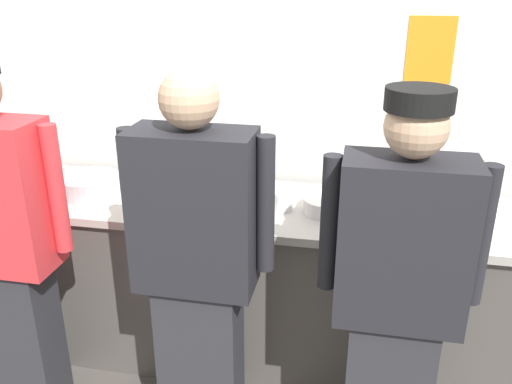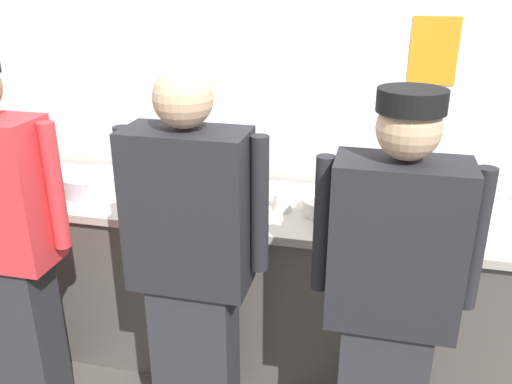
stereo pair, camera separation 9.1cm
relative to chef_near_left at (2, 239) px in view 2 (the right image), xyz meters
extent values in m
cube|color=silver|center=(0.88, 1.11, 0.51)|extent=(4.45, 0.10, 2.83)
cube|color=orange|center=(1.78, 1.06, 0.72)|extent=(0.23, 0.01, 0.33)
cube|color=#56514C|center=(0.88, 0.64, -0.48)|extent=(2.78, 0.63, 0.87)
cube|color=#B7B2A8|center=(0.88, 0.64, -0.02)|extent=(2.83, 0.68, 0.04)
cube|color=#2D2D33|center=(0.00, 0.00, -0.50)|extent=(0.34, 0.20, 0.81)
cylinder|color=red|center=(0.27, 0.04, 0.25)|extent=(0.07, 0.07, 0.55)
cube|color=#2D2D33|center=(0.86, 0.01, -0.50)|extent=(0.34, 0.20, 0.81)
cube|color=#232328|center=(0.86, 0.01, 0.22)|extent=(0.47, 0.24, 0.64)
cylinder|color=#232328|center=(0.59, 0.05, 0.25)|extent=(0.07, 0.07, 0.55)
cylinder|color=#232328|center=(1.14, 0.05, 0.25)|extent=(0.07, 0.07, 0.55)
sphere|color=tan|center=(0.86, 0.01, 0.66)|extent=(0.22, 0.22, 0.22)
cube|color=#232328|center=(1.64, -0.02, 0.18)|extent=(0.46, 0.24, 0.62)
cylinder|color=#232328|center=(1.38, 0.02, 0.22)|extent=(0.07, 0.07, 0.53)
cylinder|color=#232328|center=(1.91, 0.02, 0.22)|extent=(0.07, 0.07, 0.53)
sphere|color=tan|center=(1.64, -0.02, 0.61)|extent=(0.21, 0.21, 0.21)
cylinder|color=black|center=(1.64, -0.02, 0.70)|extent=(0.22, 0.22, 0.07)
cylinder|color=white|center=(1.34, 0.62, 0.01)|extent=(0.25, 0.25, 0.01)
cylinder|color=white|center=(1.34, 0.62, 0.02)|extent=(0.25, 0.25, 0.01)
cylinder|color=white|center=(1.34, 0.62, 0.03)|extent=(0.25, 0.25, 0.01)
cylinder|color=white|center=(1.34, 0.62, 0.04)|extent=(0.25, 0.25, 0.01)
cylinder|color=white|center=(1.34, 0.62, 0.05)|extent=(0.25, 0.25, 0.01)
cylinder|color=white|center=(1.34, 0.62, 0.07)|extent=(0.25, 0.25, 0.01)
cylinder|color=white|center=(2.03, 0.61, 0.01)|extent=(0.21, 0.21, 0.01)
cylinder|color=white|center=(2.03, 0.61, 0.02)|extent=(0.21, 0.21, 0.01)
cylinder|color=white|center=(2.03, 0.61, 0.03)|extent=(0.21, 0.21, 0.01)
cylinder|color=white|center=(2.03, 0.61, 0.04)|extent=(0.21, 0.21, 0.01)
cylinder|color=white|center=(2.03, 0.61, 0.05)|extent=(0.21, 0.21, 0.01)
cylinder|color=white|center=(2.03, 0.61, 0.07)|extent=(0.21, 0.21, 0.01)
cylinder|color=white|center=(2.03, 0.61, 0.08)|extent=(0.21, 0.21, 0.01)
cylinder|color=#B7BABF|center=(0.10, 0.60, 0.05)|extent=(0.31, 0.31, 0.10)
cube|color=#B7BABF|center=(0.67, 0.67, 0.01)|extent=(0.46, 0.36, 0.02)
cylinder|color=red|center=(1.47, 0.76, 0.08)|extent=(0.06, 0.06, 0.16)
cone|color=red|center=(1.47, 0.76, 0.17)|extent=(0.05, 0.05, 0.04)
cylinder|color=white|center=(-0.24, 0.62, 0.02)|extent=(0.10, 0.10, 0.04)
cylinder|color=#5B932D|center=(-0.24, 0.62, 0.04)|extent=(0.08, 0.08, 0.01)
cylinder|color=white|center=(1.04, 0.50, 0.02)|extent=(0.09, 0.09, 0.05)
cylinder|color=red|center=(1.04, 0.50, 0.04)|extent=(0.07, 0.07, 0.01)
cylinder|color=white|center=(0.37, 0.71, 0.02)|extent=(0.10, 0.10, 0.04)
cylinder|color=red|center=(0.37, 0.71, 0.04)|extent=(0.08, 0.08, 0.01)
cylinder|color=white|center=(1.67, 0.54, 0.02)|extent=(0.10, 0.10, 0.04)
cylinder|color=red|center=(1.67, 0.54, 0.04)|extent=(0.08, 0.08, 0.01)
cylinder|color=white|center=(1.12, 0.59, 0.04)|extent=(0.09, 0.09, 0.09)
cube|color=#B7BABF|center=(1.56, 0.51, 0.00)|extent=(0.19, 0.03, 0.01)
cube|color=black|center=(1.43, 0.51, 0.01)|extent=(0.09, 0.03, 0.02)
camera|label=1|loc=(1.47, -1.79, 1.06)|focal=37.74mm
camera|label=2|loc=(1.56, -1.77, 1.06)|focal=37.74mm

